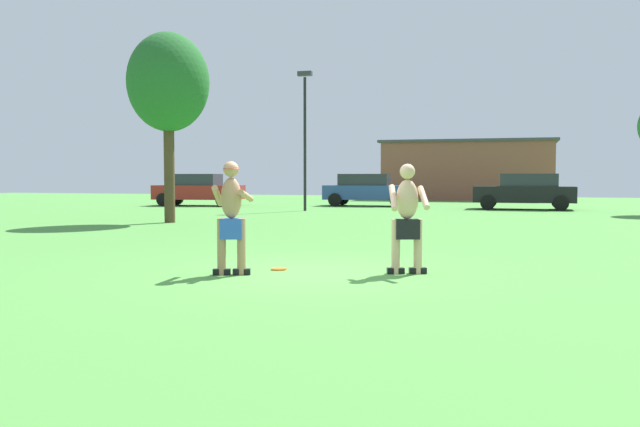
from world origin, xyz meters
TOP-DOWN VIEW (x-y plane):
  - ground_plane at (0.00, 0.00)m, footprint 80.00×80.00m
  - player_with_cap at (-0.98, -0.58)m, footprint 0.63×0.72m
  - player_in_black at (1.51, 0.26)m, footprint 0.68×0.68m
  - frisbee at (-0.49, 0.12)m, footprint 0.25×0.25m
  - car_black_near_post at (3.38, 21.32)m, footprint 4.31×2.04m
  - car_red_mid_lot at (-12.23, 20.70)m, footprint 4.48×2.44m
  - car_blue_far_end at (-4.05, 22.80)m, footprint 4.38×2.18m
  - lamp_post at (-5.58, 17.42)m, footprint 0.60×0.24m
  - outbuilding_behind_lot at (0.03, 33.58)m, footprint 10.57×5.25m
  - tree_left_field at (-7.49, 9.32)m, footprint 2.56×2.56m

SIDE VIEW (x-z plane):
  - ground_plane at x=0.00m, z-range 0.00..0.00m
  - frisbee at x=-0.49m, z-range 0.00..0.03m
  - car_black_near_post at x=3.38m, z-range 0.03..1.61m
  - car_red_mid_lot at x=-12.23m, z-range 0.03..1.61m
  - car_blue_far_end at x=-4.05m, z-range 0.03..1.61m
  - player_in_black at x=1.51m, z-range 0.04..1.69m
  - player_with_cap at x=-0.98m, z-range 0.08..1.78m
  - outbuilding_behind_lot at x=0.03m, z-range 0.01..3.69m
  - lamp_post at x=-5.58m, z-range 0.65..6.52m
  - tree_left_field at x=-7.49m, z-range 1.39..7.35m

